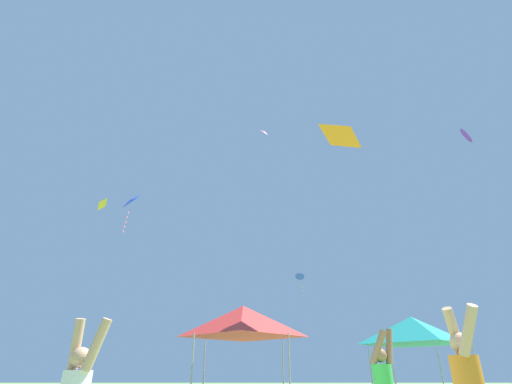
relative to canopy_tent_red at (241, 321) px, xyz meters
The scene contains 8 objects.
canopy_tent_red is the anchor object (origin of this frame).
canopy_tent_teal 6.55m from the canopy_tent_red, ahead, with size 3.12×3.12×3.34m.
kite_orange_diamond 8.52m from the canopy_tent_red, 13.95° to the right, with size 1.81×1.57×0.65m.
kite_yellow_diamond 27.08m from the canopy_tent_red, 127.00° to the left, with size 0.83×0.88×0.94m.
kite_magenta_delta 12.00m from the canopy_tent_red, 77.07° to the left, with size 0.78×0.79×0.51m.
kite_purple_delta 24.35m from the canopy_tent_red, 30.91° to the left, with size 1.35×1.54×1.28m.
kite_blue_delta 19.56m from the canopy_tent_red, 76.86° to the left, with size 0.94×0.88×1.56m.
kite_blue_diamond 20.83m from the canopy_tent_red, 124.71° to the left, with size 1.60×1.60×3.37m.
Camera 1 is at (-0.37, -5.98, 1.36)m, focal length 26.91 mm.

